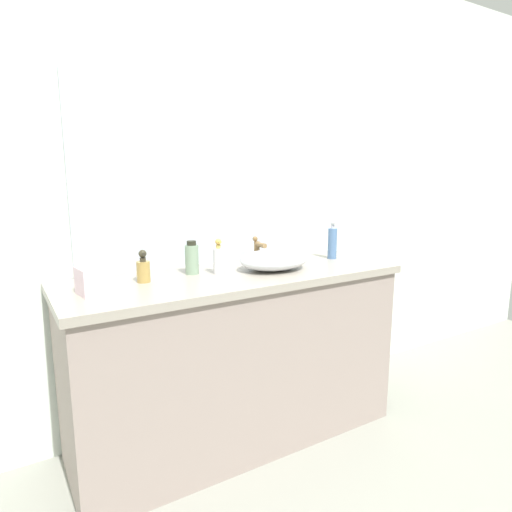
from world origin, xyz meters
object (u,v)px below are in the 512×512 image
at_px(spray_can, 192,259).
at_px(tissue_box, 94,278).
at_px(sink_basin, 274,260).
at_px(perfume_bottle, 332,242).
at_px(lotion_bottle, 219,259).
at_px(soap_dispenser, 143,269).

distance_m(spray_can, tissue_box, 0.50).
bearing_deg(tissue_box, spray_can, 14.69).
distance_m(sink_basin, perfume_bottle, 0.46).
xyz_separation_m(sink_basin, lotion_bottle, (-0.29, 0.06, 0.02)).
relative_size(sink_basin, spray_can, 2.24).
bearing_deg(lotion_bottle, soap_dispenser, 176.22).
height_order(soap_dispenser, perfume_bottle, perfume_bottle).
height_order(soap_dispenser, tissue_box, tissue_box).
distance_m(sink_basin, tissue_box, 0.88).
xyz_separation_m(soap_dispenser, spray_can, (0.25, 0.04, 0.02)).
height_order(lotion_bottle, perfume_bottle, perfume_bottle).
distance_m(soap_dispenser, spray_can, 0.26).
xyz_separation_m(sink_basin, soap_dispenser, (-0.65, 0.09, 0.01)).
xyz_separation_m(soap_dispenser, lotion_bottle, (0.37, -0.02, 0.01)).
bearing_deg(spray_can, lotion_bottle, -28.98).
distance_m(lotion_bottle, perfume_bottle, 0.74).
relative_size(sink_basin, lotion_bottle, 2.11).
bearing_deg(sink_basin, tissue_box, -179.94).
xyz_separation_m(soap_dispenser, tissue_box, (-0.23, -0.09, 0.00)).
relative_size(lotion_bottle, spray_can, 1.06).
bearing_deg(perfume_bottle, sink_basin, -170.94).
xyz_separation_m(perfume_bottle, spray_can, (-0.85, 0.05, -0.02)).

